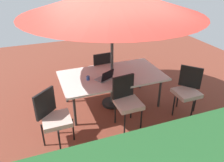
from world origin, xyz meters
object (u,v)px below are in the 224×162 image
(chair_northwest, at_px, (188,89))
(laptop, at_px, (105,77))
(chair_northeast, at_px, (53,116))
(dining_table, at_px, (112,77))
(patio_umbrella, at_px, (112,1))
(cup, at_px, (88,78))
(chair_north, at_px, (127,100))
(chair_south, at_px, (101,68))

(chair_northwest, distance_m, laptop, 1.68)
(chair_northeast, bearing_deg, laptop, -12.01)
(dining_table, height_order, patio_umbrella, patio_umbrella)
(dining_table, bearing_deg, cup, 5.11)
(laptop, bearing_deg, chair_northwest, 129.82)
(cup, bearing_deg, chair_north, 128.12)
(dining_table, distance_m, cup, 0.54)
(chair_northwest, bearing_deg, chair_northeast, -132.37)
(chair_northwest, height_order, chair_south, same)
(chair_north, relative_size, chair_northeast, 1.00)
(chair_northeast, bearing_deg, dining_table, -10.74)
(patio_umbrella, bearing_deg, laptop, 36.51)
(chair_northwest, height_order, laptop, chair_northwest)
(dining_table, distance_m, chair_north, 0.75)
(chair_northeast, bearing_deg, chair_northwest, -41.60)
(dining_table, xyz_separation_m, cup, (0.53, 0.05, 0.09))
(laptop, bearing_deg, cup, -45.00)
(chair_north, xyz_separation_m, laptop, (0.22, -0.59, 0.22))
(chair_south, bearing_deg, chair_northwest, 127.49)
(chair_south, bearing_deg, cup, 54.05)
(chair_south, relative_size, laptop, 2.47)
(chair_northwest, distance_m, cup, 2.01)
(chair_northeast, distance_m, cup, 1.10)
(patio_umbrella, bearing_deg, chair_north, 91.25)
(chair_northeast, xyz_separation_m, chair_south, (-1.32, -1.53, 0.00))
(chair_northeast, distance_m, chair_northwest, 2.65)
(chair_north, xyz_separation_m, chair_northeast, (1.35, 0.03, 0.00))
(dining_table, relative_size, chair_north, 2.18)
(chair_north, xyz_separation_m, cup, (0.54, -0.69, 0.22))
(laptop, xyz_separation_m, cup, (0.32, -0.10, -0.00))
(dining_table, relative_size, patio_umbrella, 0.63)
(patio_umbrella, relative_size, cup, 39.63)
(laptop, relative_size, cup, 4.66)
(chair_northeast, xyz_separation_m, laptop, (-1.12, -0.62, 0.22))
(dining_table, distance_m, chair_northwest, 1.55)
(patio_umbrella, xyz_separation_m, chair_northwest, (-1.32, 0.81, -1.64))
(chair_south, bearing_deg, chair_northeast, 46.14)
(patio_umbrella, distance_m, laptop, 1.45)
(patio_umbrella, distance_m, chair_northeast, 2.25)
(chair_north, height_order, chair_northeast, same)
(dining_table, bearing_deg, chair_northwest, 148.61)
(dining_table, relative_size, chair_northeast, 2.18)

